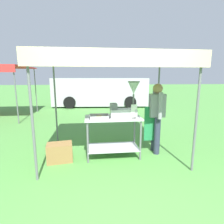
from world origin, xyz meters
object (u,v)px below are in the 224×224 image
at_px(menu_sign, 134,112).
at_px(donut_tray, 99,117).
at_px(supply_crate, 60,152).
at_px(donut_fryer, 126,104).
at_px(van_silver, 100,92).
at_px(donut_cart, 113,129).
at_px(stall_canopy, 113,60).
at_px(vendor, 156,115).

bearing_deg(menu_sign, donut_tray, 174.01).
bearing_deg(supply_crate, menu_sign, -1.36).
height_order(donut_fryer, menu_sign, donut_fryer).
height_order(donut_fryer, van_silver, van_silver).
height_order(donut_fryer, supply_crate, donut_fryer).
distance_m(donut_cart, donut_fryer, 0.61).
bearing_deg(menu_sign, van_silver, 92.71).
height_order(stall_canopy, van_silver, stall_canopy).
xyz_separation_m(donut_tray, van_silver, (0.37, 7.39, -0.04)).
height_order(menu_sign, vendor, vendor).
xyz_separation_m(donut_cart, vendor, (1.01, 0.11, 0.27)).
height_order(supply_crate, van_silver, van_silver).
distance_m(donut_fryer, supply_crate, 1.73).
bearing_deg(donut_fryer, vendor, 10.57).
bearing_deg(vendor, van_silver, 97.49).
relative_size(donut_tray, supply_crate, 0.73).
bearing_deg(donut_tray, supply_crate, -177.43).
bearing_deg(vendor, donut_tray, -171.29).
distance_m(stall_canopy, menu_sign, 1.19).
xyz_separation_m(stall_canopy, donut_tray, (-0.30, -0.19, -1.18)).
relative_size(donut_fryer, vendor, 0.48).
bearing_deg(donut_tray, stall_canopy, 32.53).
distance_m(donut_cart, van_silver, 7.30).
xyz_separation_m(stall_canopy, donut_fryer, (0.27, -0.13, -0.93)).
xyz_separation_m(supply_crate, van_silver, (1.21, 7.43, 0.69)).
bearing_deg(supply_crate, van_silver, 80.72).
relative_size(vendor, supply_crate, 2.88).
bearing_deg(vendor, donut_cart, -173.83).
relative_size(stall_canopy, supply_crate, 5.43).
distance_m(menu_sign, supply_crate, 1.78).
distance_m(donut_tray, vendor, 1.33).
height_order(stall_canopy, donut_tray, stall_canopy).
bearing_deg(vendor, stall_canopy, -179.37).
relative_size(menu_sign, van_silver, 0.05).
xyz_separation_m(menu_sign, vendor, (0.59, 0.28, -0.12)).
bearing_deg(donut_fryer, supply_crate, -175.94).
bearing_deg(menu_sign, vendor, 25.02).
relative_size(stall_canopy, menu_sign, 10.39).
distance_m(vendor, supply_crate, 2.29).
height_order(stall_canopy, vendor, stall_canopy).
relative_size(donut_tray, menu_sign, 1.40).
xyz_separation_m(stall_canopy, donut_cart, (-0.00, -0.10, -1.47)).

